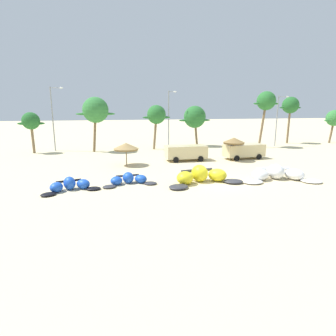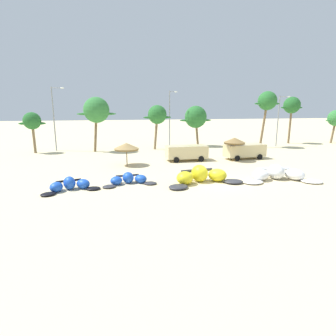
{
  "view_description": "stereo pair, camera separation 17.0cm",
  "coord_description": "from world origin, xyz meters",
  "px_view_note": "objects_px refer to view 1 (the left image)",
  "views": [
    {
      "loc": [
        -9.25,
        -21.87,
        6.34
      ],
      "look_at": [
        -3.66,
        2.0,
        1.0
      ],
      "focal_mm": 29.55,
      "sensor_mm": 36.0,
      "label": 1
    },
    {
      "loc": [
        -9.08,
        -21.91,
        6.34
      ],
      "look_at": [
        -3.66,
        2.0,
        1.0
      ],
      "focal_mm": 29.55,
      "sensor_mm": 36.0,
      "label": 2
    }
  ],
  "objects_px": {
    "kite_left_of_center": "(201,176)",
    "beach_umbrella_near_van": "(126,147)",
    "kite_center": "(277,174)",
    "palm_right_of_gap": "(290,106)",
    "parked_car_second": "(185,152)",
    "palm_center_right": "(266,102)",
    "beach_umbrella_middle": "(234,141)",
    "lamppost_west": "(54,116)",
    "palm_left_of_gap": "(156,115)",
    "lamppost_west_center": "(169,116)",
    "palm_left": "(95,110)",
    "palm_center_left": "(195,117)",
    "palm_right": "(334,118)",
    "parked_van": "(243,150)",
    "kite_left": "(129,180)",
    "kite_far_left": "(70,185)",
    "palm_leftmost": "(31,122)",
    "lamppost_east_center": "(278,118)"
  },
  "relations": [
    {
      "from": "palm_right",
      "to": "lamppost_east_center",
      "type": "height_order",
      "value": "lamppost_east_center"
    },
    {
      "from": "palm_left",
      "to": "palm_left_of_gap",
      "type": "relative_size",
      "value": 1.16
    },
    {
      "from": "lamppost_east_center",
      "to": "kite_left",
      "type": "bearing_deg",
      "value": -145.27
    },
    {
      "from": "kite_far_left",
      "to": "kite_center",
      "type": "bearing_deg",
      "value": -2.57
    },
    {
      "from": "parked_van",
      "to": "parked_car_second",
      "type": "relative_size",
      "value": 1.06
    },
    {
      "from": "palm_leftmost",
      "to": "palm_right",
      "type": "height_order",
      "value": "palm_right"
    },
    {
      "from": "kite_center",
      "to": "lamppost_west",
      "type": "bearing_deg",
      "value": 133.99
    },
    {
      "from": "palm_leftmost",
      "to": "lamppost_west",
      "type": "bearing_deg",
      "value": 30.3
    },
    {
      "from": "kite_center",
      "to": "palm_right_of_gap",
      "type": "xyz_separation_m",
      "value": [
        17.8,
        23.02,
        6.2
      ]
    },
    {
      "from": "kite_left_of_center",
      "to": "palm_center_right",
      "type": "xyz_separation_m",
      "value": [
        17.48,
        18.62,
        6.75
      ]
    },
    {
      "from": "kite_left",
      "to": "palm_center_right",
      "type": "xyz_separation_m",
      "value": [
        23.66,
        17.6,
        6.95
      ]
    },
    {
      "from": "kite_left",
      "to": "palm_right",
      "type": "bearing_deg",
      "value": 26.93
    },
    {
      "from": "palm_center_left",
      "to": "palm_right_of_gap",
      "type": "distance_m",
      "value": 18.03
    },
    {
      "from": "parked_van",
      "to": "parked_car_second",
      "type": "height_order",
      "value": "same"
    },
    {
      "from": "kite_center",
      "to": "palm_left",
      "type": "height_order",
      "value": "palm_left"
    },
    {
      "from": "palm_right_of_gap",
      "to": "palm_left",
      "type": "bearing_deg",
      "value": -175.98
    },
    {
      "from": "palm_left_of_gap",
      "to": "palm_leftmost",
      "type": "bearing_deg",
      "value": 179.7
    },
    {
      "from": "parked_car_second",
      "to": "palm_center_right",
      "type": "height_order",
      "value": "palm_center_right"
    },
    {
      "from": "palm_right",
      "to": "lamppost_east_center",
      "type": "bearing_deg",
      "value": -173.04
    },
    {
      "from": "beach_umbrella_near_van",
      "to": "parked_van",
      "type": "relative_size",
      "value": 0.53
    },
    {
      "from": "palm_left",
      "to": "palm_right_of_gap",
      "type": "distance_m",
      "value": 33.9
    },
    {
      "from": "beach_umbrella_middle",
      "to": "kite_center",
      "type": "bearing_deg",
      "value": -91.53
    },
    {
      "from": "kite_center",
      "to": "palm_leftmost",
      "type": "relative_size",
      "value": 1.24
    },
    {
      "from": "palm_left_of_gap",
      "to": "lamppost_west",
      "type": "bearing_deg",
      "value": 173.49
    },
    {
      "from": "parked_car_second",
      "to": "lamppost_east_center",
      "type": "height_order",
      "value": "lamppost_east_center"
    },
    {
      "from": "palm_right_of_gap",
      "to": "parked_car_second",
      "type": "bearing_deg",
      "value": -152.25
    },
    {
      "from": "kite_center",
      "to": "palm_right_of_gap",
      "type": "bearing_deg",
      "value": 52.3
    },
    {
      "from": "kite_left",
      "to": "palm_center_left",
      "type": "xyz_separation_m",
      "value": [
        13.03,
        21.41,
        4.47
      ]
    },
    {
      "from": "kite_left_of_center",
      "to": "beach_umbrella_near_van",
      "type": "height_order",
      "value": "beach_umbrella_near_van"
    },
    {
      "from": "lamppost_west",
      "to": "beach_umbrella_middle",
      "type": "bearing_deg",
      "value": -31.28
    },
    {
      "from": "lamppost_west_center",
      "to": "lamppost_east_center",
      "type": "distance_m",
      "value": 18.2
    },
    {
      "from": "palm_center_left",
      "to": "palm_right",
      "type": "distance_m",
      "value": 26.41
    },
    {
      "from": "kite_center",
      "to": "beach_umbrella_near_van",
      "type": "height_order",
      "value": "beach_umbrella_near_van"
    },
    {
      "from": "kite_far_left",
      "to": "kite_center",
      "type": "height_order",
      "value": "kite_center"
    },
    {
      "from": "kite_far_left",
      "to": "palm_left",
      "type": "relative_size",
      "value": 0.57
    },
    {
      "from": "parked_van",
      "to": "palm_right",
      "type": "height_order",
      "value": "palm_right"
    },
    {
      "from": "beach_umbrella_middle",
      "to": "lamppost_west",
      "type": "relative_size",
      "value": 0.3
    },
    {
      "from": "kite_left",
      "to": "lamppost_west",
      "type": "xyz_separation_m",
      "value": [
        -8.93,
        21.21,
        4.86
      ]
    },
    {
      "from": "beach_umbrella_middle",
      "to": "palm_center_right",
      "type": "bearing_deg",
      "value": 44.17
    },
    {
      "from": "kite_left",
      "to": "beach_umbrella_near_van",
      "type": "xyz_separation_m",
      "value": [
        0.48,
        7.86,
        1.76
      ]
    },
    {
      "from": "kite_center",
      "to": "palm_center_right",
      "type": "height_order",
      "value": "palm_center_right"
    },
    {
      "from": "palm_left_of_gap",
      "to": "lamppost_west_center",
      "type": "distance_m",
      "value": 3.17
    },
    {
      "from": "kite_left_of_center",
      "to": "palm_leftmost",
      "type": "height_order",
      "value": "palm_leftmost"
    },
    {
      "from": "beach_umbrella_middle",
      "to": "palm_left_of_gap",
      "type": "relative_size",
      "value": 0.42
    },
    {
      "from": "kite_left_of_center",
      "to": "parked_car_second",
      "type": "relative_size",
      "value": 1.42
    },
    {
      "from": "kite_far_left",
      "to": "palm_leftmost",
      "type": "xyz_separation_m",
      "value": [
        -7.06,
        20.46,
        4.06
      ]
    },
    {
      "from": "kite_left",
      "to": "lamppost_east_center",
      "type": "xyz_separation_m",
      "value": [
        26.62,
        18.45,
        4.35
      ]
    },
    {
      "from": "parked_van",
      "to": "kite_center",
      "type": "bearing_deg",
      "value": -101.4
    },
    {
      "from": "palm_leftmost",
      "to": "palm_left_of_gap",
      "type": "bearing_deg",
      "value": -0.3
    },
    {
      "from": "palm_leftmost",
      "to": "lamppost_west_center",
      "type": "distance_m",
      "value": 20.47
    }
  ]
}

